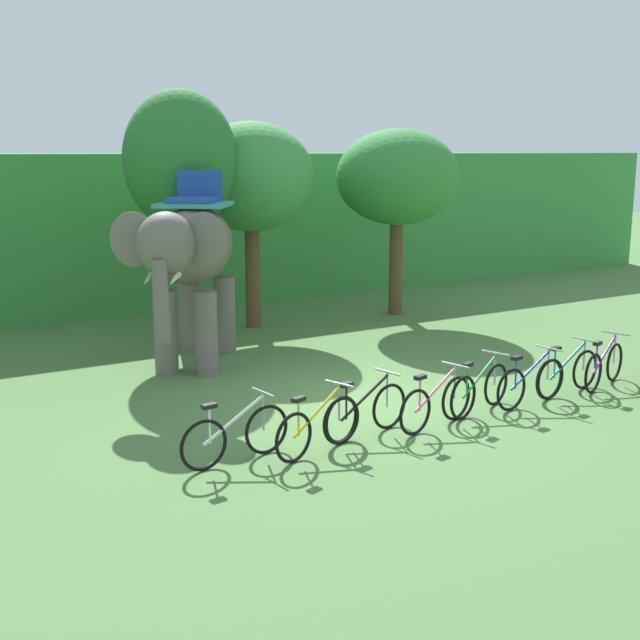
% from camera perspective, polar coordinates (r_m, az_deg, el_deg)
% --- Properties ---
extents(ground_plane, '(80.00, 80.00, 0.00)m').
position_cam_1_polar(ground_plane, '(13.64, 3.75, -5.90)').
color(ground_plane, '#4C753D').
extents(foliage_hedge, '(36.00, 6.00, 4.08)m').
position_cam_1_polar(foliage_hedge, '(24.18, -12.96, 6.53)').
color(foliage_hedge, '#3D8E42').
rests_on(foliage_hedge, ground).
extents(tree_far_left, '(2.46, 2.46, 5.45)m').
position_cam_1_polar(tree_far_left, '(17.96, -9.81, 10.97)').
color(tree_far_left, brown).
rests_on(tree_far_left, ground).
extents(tree_center, '(2.96, 2.96, 4.83)m').
position_cam_1_polar(tree_center, '(19.11, -4.88, 9.93)').
color(tree_center, brown).
rests_on(tree_center, ground).
extents(tree_right, '(3.10, 3.10, 4.70)m').
position_cam_1_polar(tree_right, '(20.72, 5.48, 9.92)').
color(tree_right, brown).
rests_on(tree_right, ground).
extents(elephant, '(3.38, 3.95, 3.78)m').
position_cam_1_polar(elephant, '(15.70, -9.12, 4.56)').
color(elephant, '#665E56').
rests_on(elephant, ground).
extents(bike_white, '(1.70, 0.52, 0.92)m').
position_cam_1_polar(bike_white, '(11.10, -5.97, -8.07)').
color(bike_white, black).
rests_on(bike_white, ground).
extents(bike_yellow, '(1.65, 0.67, 0.92)m').
position_cam_1_polar(bike_yellow, '(11.37, -0.14, -7.51)').
color(bike_yellow, black).
rests_on(bike_yellow, ground).
extents(bike_black, '(1.69, 0.53, 0.92)m').
position_cam_1_polar(bike_black, '(12.01, 3.23, -6.45)').
color(bike_black, black).
rests_on(bike_black, ground).
extents(bike_pink, '(1.68, 0.58, 0.92)m').
position_cam_1_polar(bike_pink, '(12.50, 8.18, -5.82)').
color(bike_pink, black).
rests_on(bike_pink, ground).
extents(bike_green, '(1.65, 0.65, 0.92)m').
position_cam_1_polar(bike_green, '(13.33, 11.20, -4.80)').
color(bike_green, black).
rests_on(bike_green, ground).
extents(bike_blue, '(1.70, 0.52, 0.92)m').
position_cam_1_polar(bike_blue, '(13.88, 14.61, -4.30)').
color(bike_blue, black).
rests_on(bike_blue, ground).
extents(bike_teal, '(1.70, 0.52, 0.92)m').
position_cam_1_polar(bike_teal, '(14.68, 17.07, -3.56)').
color(bike_teal, black).
rests_on(bike_teal, ground).
extents(bike_purple, '(1.63, 0.70, 0.92)m').
position_cam_1_polar(bike_purple, '(15.32, 19.39, -3.08)').
color(bike_purple, black).
rests_on(bike_purple, ground).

